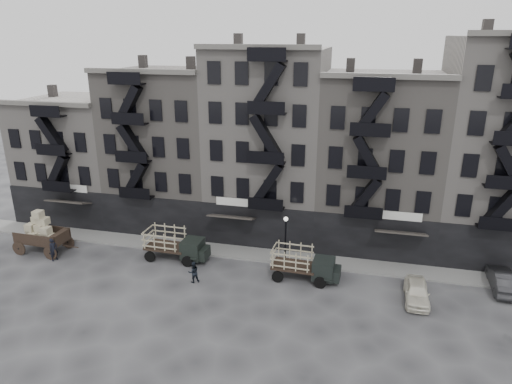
% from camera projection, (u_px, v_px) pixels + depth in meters
% --- Properties ---
extents(ground, '(140.00, 140.00, 0.00)m').
position_uv_depth(ground, '(242.00, 276.00, 36.17)').
color(ground, '#38383A').
rests_on(ground, ground).
extents(sidewalk, '(55.00, 2.50, 0.15)m').
position_uv_depth(sidewalk, '(253.00, 254.00, 39.59)').
color(sidewalk, slate).
rests_on(sidewalk, ground).
extents(building_west, '(10.00, 11.35, 13.20)m').
position_uv_depth(building_west, '(82.00, 157.00, 47.65)').
color(building_west, gray).
rests_on(building_west, ground).
extents(building_midwest, '(10.00, 11.35, 16.20)m').
position_uv_depth(building_midwest, '(169.00, 148.00, 44.94)').
color(building_midwest, slate).
rests_on(building_midwest, ground).
extents(building_center, '(10.00, 11.35, 18.20)m').
position_uv_depth(building_center, '(269.00, 143.00, 42.40)').
color(building_center, gray).
rests_on(building_center, ground).
extents(building_mideast, '(10.00, 11.35, 16.20)m').
position_uv_depth(building_mideast, '(378.00, 160.00, 40.51)').
color(building_mideast, slate).
rests_on(building_mideast, ground).
extents(building_east, '(10.00, 11.35, 19.20)m').
position_uv_depth(building_east, '(504.00, 150.00, 37.80)').
color(building_east, gray).
rests_on(building_east, ground).
extents(lamp_post, '(0.36, 0.36, 4.28)m').
position_uv_depth(lamp_post, '(286.00, 234.00, 36.98)').
color(lamp_post, black).
rests_on(lamp_post, ground).
extents(horse, '(1.71, 0.83, 1.42)m').
position_uv_depth(horse, '(49.00, 236.00, 41.52)').
color(horse, '#B8B5A8').
rests_on(horse, ground).
extents(wagon, '(4.55, 2.58, 3.78)m').
position_uv_depth(wagon, '(40.00, 229.00, 39.47)').
color(wagon, black).
rests_on(wagon, ground).
extents(stake_truck_west, '(5.44, 2.36, 2.70)m').
position_uv_depth(stake_truck_west, '(175.00, 242.00, 38.36)').
color(stake_truck_west, black).
rests_on(stake_truck_west, ground).
extents(stake_truck_east, '(5.33, 2.38, 2.63)m').
position_uv_depth(stake_truck_east, '(304.00, 262.00, 35.18)').
color(stake_truck_east, black).
rests_on(stake_truck_east, ground).
extents(car_east, '(1.72, 4.15, 1.41)m').
position_uv_depth(car_east, '(417.00, 292.00, 32.57)').
color(car_east, silver).
rests_on(car_east, ground).
extents(car_far, '(1.78, 4.71, 1.53)m').
position_uv_depth(car_far, '(503.00, 280.00, 33.98)').
color(car_far, '#252628').
rests_on(car_far, ground).
extents(pedestrian_west, '(0.75, 0.87, 2.02)m').
position_uv_depth(pedestrian_west, '(54.00, 249.00, 38.30)').
color(pedestrian_west, black).
rests_on(pedestrian_west, ground).
extents(pedestrian_mid, '(1.06, 1.01, 1.73)m').
position_uv_depth(pedestrian_mid, '(194.00, 272.00, 34.96)').
color(pedestrian_mid, black).
rests_on(pedestrian_mid, ground).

